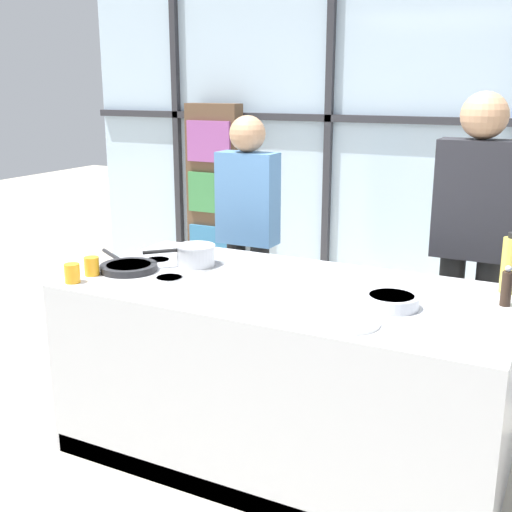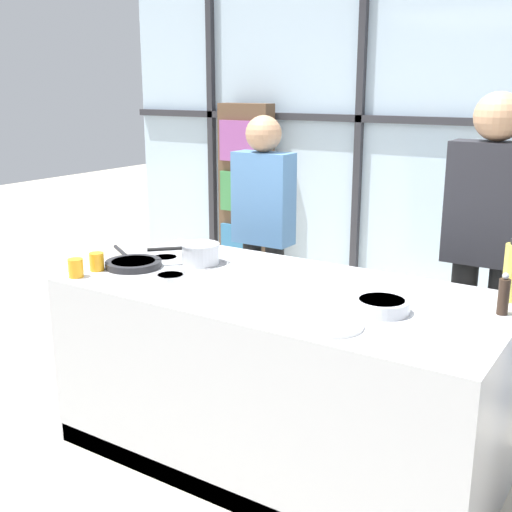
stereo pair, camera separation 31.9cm
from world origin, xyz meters
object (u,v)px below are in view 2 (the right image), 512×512
mixing_bowl (382,305)px  white_plate (328,325)px  frying_pan (133,263)px  spectator_center_left (487,239)px  pepper_grinder (504,296)px  juice_glass_far (97,262)px  spectator_far_left (263,224)px  juice_glass_near (76,268)px  saucepan (200,253)px

mixing_bowl → white_plate: bearing=-112.4°
frying_pan → white_plate: bearing=-9.9°
spectator_center_left → frying_pan: bearing=34.6°
pepper_grinder → juice_glass_far: 1.96m
mixing_bowl → juice_glass_far: (-1.47, -0.20, 0.02)m
frying_pan → spectator_center_left: bearing=34.6°
white_plate → juice_glass_far: size_ratio=3.00×
pepper_grinder → juice_glass_far: size_ratio=1.93×
spectator_far_left → white_plate: spectator_far_left is taller
spectator_far_left → frying_pan: size_ratio=3.41×
spectator_far_left → pepper_grinder: (1.66, -0.76, 0.03)m
pepper_grinder → juice_glass_far: pepper_grinder is taller
mixing_bowl → juice_glass_near: bearing=-166.8°
spectator_center_left → juice_glass_far: bearing=36.4°
mixing_bowl → juice_glass_far: juice_glass_far is taller
white_plate → pepper_grinder: (0.54, 0.52, 0.07)m
spectator_center_left → saucepan: spectator_center_left is taller
mixing_bowl → pepper_grinder: 0.50m
mixing_bowl → spectator_center_left: bearing=80.1°
frying_pan → juice_glass_near: juice_glass_near is taller
saucepan → pepper_grinder: (1.54, 0.06, 0.02)m
saucepan → pepper_grinder: 1.54m
frying_pan → white_plate: (1.25, -0.22, -0.01)m
pepper_grinder → juice_glass_near: size_ratio=1.93×
spectator_far_left → white_plate: 1.70m
spectator_center_left → mixing_bowl: (-0.18, -1.01, -0.11)m
juice_glass_far → mixing_bowl: bearing=7.9°
saucepan → juice_glass_near: 0.65m
juice_glass_near → mixing_bowl: bearing=13.2°
mixing_bowl → juice_glass_near: (-1.47, -0.34, 0.02)m
mixing_bowl → pepper_grinder: (0.43, 0.25, 0.05)m
spectator_center_left → pepper_grinder: bearing=108.6°
white_plate → pepper_grinder: size_ratio=1.55×
saucepan → mixing_bowl: size_ratio=1.31×
frying_pan → mixing_bowl: (1.36, 0.05, 0.01)m
spectator_far_left → frying_pan: (-0.14, -1.06, -0.04)m
mixing_bowl → saucepan: bearing=170.2°
spectator_far_left → juice_glass_far: (-0.25, -1.21, -0.01)m
frying_pan → juice_glass_far: bearing=-125.6°
frying_pan → mixing_bowl: 1.36m
saucepan → juice_glass_far: size_ratio=3.31×
spectator_far_left → spectator_center_left: spectator_center_left is taller
saucepan → juice_glass_near: bearing=-124.2°
spectator_far_left → juice_glass_far: spectator_far_left is taller
frying_pan → juice_glass_far: size_ratio=5.13×
spectator_far_left → spectator_center_left: (1.40, 0.00, 0.08)m
spectator_center_left → juice_glass_far: spectator_center_left is taller
juice_glass_near → juice_glass_far: same height
white_plate → juice_glass_near: bearing=-176.9°
juice_glass_near → spectator_far_left: bearing=79.7°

